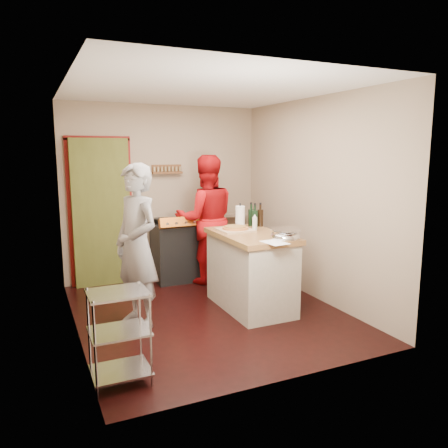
% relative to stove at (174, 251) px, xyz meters
% --- Properties ---
extents(floor, '(3.50, 3.50, 0.00)m').
position_rel_stove_xyz_m(floor, '(-0.05, -1.42, -0.45)').
color(floor, black).
rests_on(floor, ground).
extents(back_wall, '(3.00, 0.44, 2.60)m').
position_rel_stove_xyz_m(back_wall, '(-0.69, 0.36, 0.68)').
color(back_wall, gray).
rests_on(back_wall, ground).
extents(left_wall, '(0.04, 3.50, 2.60)m').
position_rel_stove_xyz_m(left_wall, '(-1.55, -1.42, 0.85)').
color(left_wall, gray).
rests_on(left_wall, ground).
extents(right_wall, '(0.04, 3.50, 2.60)m').
position_rel_stove_xyz_m(right_wall, '(1.45, -1.42, 0.85)').
color(right_wall, gray).
rests_on(right_wall, ground).
extents(ceiling, '(3.00, 3.50, 0.02)m').
position_rel_stove_xyz_m(ceiling, '(-0.05, -1.42, 2.16)').
color(ceiling, white).
rests_on(ceiling, back_wall).
extents(stove, '(0.60, 0.63, 1.00)m').
position_rel_stove_xyz_m(stove, '(0.00, 0.00, 0.00)').
color(stove, black).
rests_on(stove, ground).
extents(wire_shelving, '(0.48, 0.40, 0.80)m').
position_rel_stove_xyz_m(wire_shelving, '(-1.33, -2.62, -0.01)').
color(wire_shelving, silver).
rests_on(wire_shelving, ground).
extents(island, '(0.75, 1.38, 1.25)m').
position_rel_stove_xyz_m(island, '(0.50, -1.50, 0.05)').
color(island, '#BCAFA0').
rests_on(island, ground).
extents(person_stripe, '(0.63, 0.76, 1.80)m').
position_rel_stove_xyz_m(person_stripe, '(-0.89, -1.45, 0.45)').
color(person_stripe, '#B2B2B7').
rests_on(person_stripe, ground).
extents(person_red, '(1.02, 0.86, 1.87)m').
position_rel_stove_xyz_m(person_red, '(0.42, -0.24, 0.48)').
color(person_red, '#AE0B0F').
rests_on(person_red, ground).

